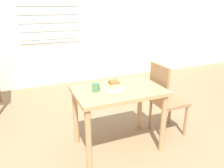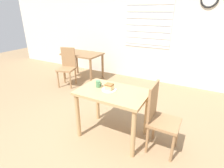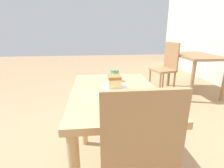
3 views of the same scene
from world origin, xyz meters
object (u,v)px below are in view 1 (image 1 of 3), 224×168
plate (113,89)px  coffee_mug (96,87)px  dining_table_near (118,100)px  chair_near_window (165,98)px  cake_slice (114,85)px

plate → coffee_mug: coffee_mug is taller
dining_table_near → chair_near_window: size_ratio=1.03×
plate → cake_slice: 0.05m
dining_table_near → cake_slice: cake_slice is taller
chair_near_window → plate: chair_near_window is taller
dining_table_near → coffee_mug: (-0.25, 0.03, 0.18)m
dining_table_near → plate: (-0.06, 0.01, 0.13)m
plate → coffee_mug: (-0.19, 0.02, 0.04)m
cake_slice → coffee_mug: (-0.20, 0.03, -0.01)m
plate → chair_near_window: bearing=3.4°
chair_near_window → plate: (-0.72, -0.04, 0.24)m
coffee_mug → cake_slice: bearing=-7.5°
chair_near_window → coffee_mug: 0.96m
chair_near_window → cake_slice: size_ratio=9.04×
cake_slice → coffee_mug: 0.20m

